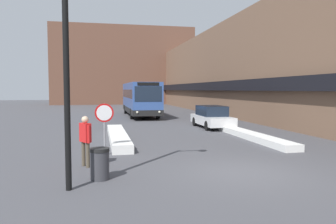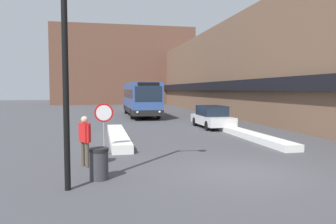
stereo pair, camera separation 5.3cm
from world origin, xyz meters
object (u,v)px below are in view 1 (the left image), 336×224
at_px(city_bus, 140,98).
at_px(street_lamp, 76,27).
at_px(pedestrian, 85,136).
at_px(stop_sign, 104,118).
at_px(parked_car_front, 212,117).
at_px(trash_bin, 100,164).

xyz_separation_m(city_bus, street_lamp, (-4.63, -24.22, 2.52)).
relative_size(city_bus, pedestrian, 6.54).
distance_m(city_bus, street_lamp, 24.79).
relative_size(stop_sign, pedestrian, 1.20).
xyz_separation_m(stop_sign, street_lamp, (-0.75, -4.56, 2.78)).
xyz_separation_m(city_bus, pedestrian, (-4.55, -21.59, -0.73)).
bearing_deg(street_lamp, stop_sign, 80.60).
height_order(parked_car_front, trash_bin, parked_car_front).
height_order(street_lamp, trash_bin, street_lamp).
xyz_separation_m(parked_car_front, pedestrian, (-8.23, -10.24, 0.29)).
distance_m(street_lamp, trash_bin, 3.97).
relative_size(city_bus, parked_car_front, 2.51).
bearing_deg(trash_bin, pedestrian, 105.10).
distance_m(city_bus, pedestrian, 22.07).
height_order(stop_sign, street_lamp, street_lamp).
height_order(street_lamp, pedestrian, street_lamp).
bearing_deg(stop_sign, trash_bin, -93.18).
xyz_separation_m(stop_sign, trash_bin, (-0.20, -3.68, -1.05)).
xyz_separation_m(pedestrian, trash_bin, (0.47, -1.76, -0.58)).
bearing_deg(trash_bin, stop_sign, 86.82).
bearing_deg(city_bus, parked_car_front, -72.07).
bearing_deg(city_bus, stop_sign, -101.14).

